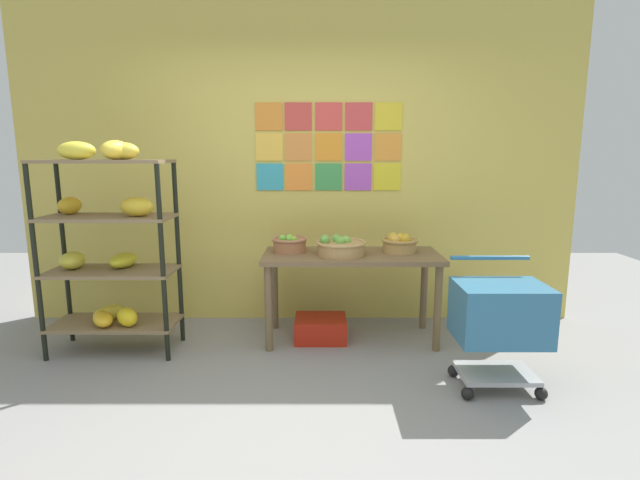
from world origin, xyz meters
TOP-DOWN VIEW (x-y plane):
  - ground at (0.00, 0.00)m, footprint 9.66×9.66m
  - back_wall_with_art at (0.00, 1.86)m, footprint 4.99×0.07m
  - banana_shelf_unit at (-1.40, 1.08)m, footprint 0.95×0.48m
  - display_table at (0.45, 1.33)m, footprint 1.43×0.62m
  - fruit_basket_back_left at (0.84, 1.38)m, footprint 0.30×0.30m
  - fruit_basket_right at (0.36, 1.28)m, footprint 0.40×0.40m
  - fruit_basket_left at (-0.06, 1.39)m, footprint 0.29×0.29m
  - produce_crate_under_table at (0.20, 1.31)m, footprint 0.42×0.34m
  - shopping_cart at (1.35, 0.48)m, footprint 0.56×0.46m

SIDE VIEW (x-z plane):
  - ground at x=0.00m, z-range 0.00..0.00m
  - produce_crate_under_table at x=0.20m, z-range 0.00..0.19m
  - shopping_cart at x=1.35m, z-range 0.07..0.91m
  - display_table at x=0.45m, z-range 0.26..0.99m
  - fruit_basket_right at x=0.36m, z-range 0.71..0.88m
  - fruit_basket_left at x=-0.06m, z-range 0.72..0.87m
  - fruit_basket_back_left at x=0.84m, z-range 0.72..0.88m
  - banana_shelf_unit at x=-1.40m, z-range 0.08..1.70m
  - back_wall_with_art at x=0.00m, z-range 0.00..2.98m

